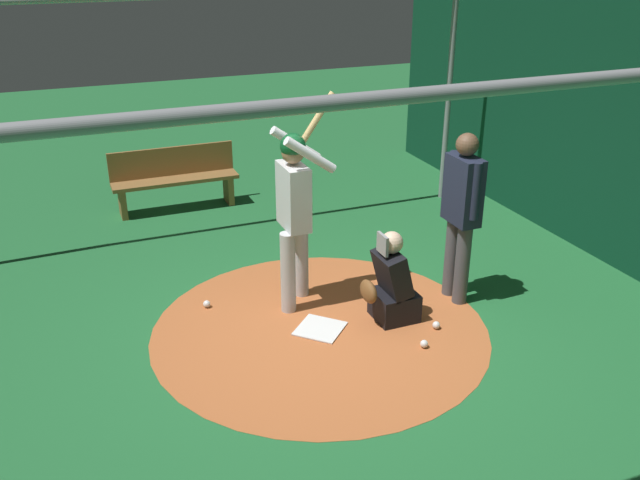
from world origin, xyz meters
TOP-DOWN VIEW (x-y plane):
  - ground_plane at (0.00, 0.00)m, footprint 25.98×25.98m
  - dirt_circle at (0.00, 0.00)m, footprint 3.25×3.25m
  - home_plate at (0.00, 0.00)m, footprint 0.59×0.59m
  - batter at (0.02, -0.61)m, footprint 0.68×0.49m
  - catcher at (-0.72, 0.07)m, footprint 0.58×0.40m
  - umpire at (-1.55, -0.07)m, footprint 0.22×0.49m
  - cage_frame at (0.00, 0.00)m, footprint 6.11×5.60m
  - bench at (0.64, -3.76)m, footprint 1.71×0.36m
  - baseball_0 at (-1.05, 0.41)m, footprint 0.07×0.07m
  - baseball_1 at (0.92, -0.83)m, footprint 0.07×0.07m
  - baseball_2 at (-0.77, 0.66)m, footprint 0.07×0.07m

SIDE VIEW (x-z plane):
  - ground_plane at x=0.00m, z-range 0.00..0.00m
  - dirt_circle at x=0.00m, z-range 0.00..0.01m
  - home_plate at x=0.00m, z-range 0.01..0.02m
  - baseball_0 at x=-1.05m, z-range 0.01..0.08m
  - baseball_1 at x=0.92m, z-range 0.01..0.08m
  - baseball_2 at x=-0.77m, z-range 0.01..0.08m
  - catcher at x=-0.72m, z-range -0.10..0.84m
  - bench at x=0.64m, z-range 0.02..0.87m
  - umpire at x=-1.55m, z-range 0.11..1.89m
  - batter at x=0.02m, z-range 0.03..2.17m
  - cage_frame at x=0.00m, z-range 0.62..3.53m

